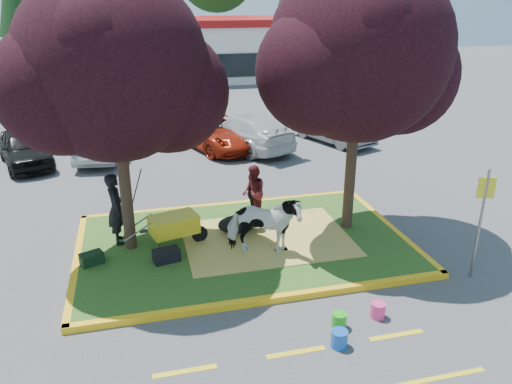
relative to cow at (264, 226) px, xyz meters
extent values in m
plane|color=#424244|center=(-0.31, 0.76, -0.90)|extent=(90.00, 90.00, 0.00)
cube|color=#244917|center=(-0.31, 0.76, -0.83)|extent=(8.00, 5.00, 0.15)
cube|color=yellow|center=(-0.31, -1.82, -0.83)|extent=(8.30, 0.16, 0.15)
cube|color=yellow|center=(-0.31, 3.34, -0.83)|extent=(8.30, 0.16, 0.15)
cube|color=yellow|center=(-4.39, 0.76, -0.83)|extent=(0.16, 5.30, 0.15)
cube|color=yellow|center=(3.77, 0.76, -0.83)|extent=(0.16, 5.30, 0.15)
cube|color=#CEBC55|center=(0.29, 0.76, -0.75)|extent=(4.20, 3.00, 0.01)
cylinder|color=black|center=(-3.11, 1.16, 1.01)|extent=(0.28, 0.28, 3.53)
sphere|color=black|center=(-3.11, 1.16, 3.66)|extent=(4.20, 4.20, 4.20)
sphere|color=black|center=(-1.95, 1.36, 3.03)|extent=(2.86, 2.86, 2.86)
sphere|color=black|center=(-4.16, 0.86, 3.28)|extent=(2.86, 2.86, 2.86)
cylinder|color=black|center=(2.59, 0.96, 1.09)|extent=(0.28, 0.28, 3.70)
sphere|color=black|center=(2.59, 0.96, 3.87)|extent=(4.40, 4.40, 4.40)
sphere|color=black|center=(3.80, 1.16, 3.21)|extent=(2.99, 2.99, 2.99)
sphere|color=black|center=(1.49, 0.66, 3.47)|extent=(2.99, 2.99, 2.99)
cube|color=yellow|center=(-2.31, -3.44, -0.90)|extent=(1.10, 0.12, 0.01)
cube|color=yellow|center=(-0.31, -3.44, -0.90)|extent=(1.10, 0.12, 0.01)
cube|color=yellow|center=(1.69, -3.44, -0.90)|extent=(1.10, 0.12, 0.01)
cube|color=silver|center=(1.69, 28.76, 1.10)|extent=(20.00, 8.00, 4.00)
cube|color=maroon|center=(1.69, 28.76, 3.25)|extent=(20.40, 8.40, 0.50)
cube|color=black|center=(1.69, 24.71, 0.50)|extent=(19.00, 0.10, 1.60)
cylinder|color=black|center=(-10.31, 37.76, 1.06)|extent=(0.44, 0.44, 3.92)
cylinder|color=black|center=(-2.31, 39.26, 0.64)|extent=(0.44, 0.44, 3.08)
cylinder|color=black|center=(5.69, 38.26, 0.92)|extent=(0.44, 0.44, 3.64)
cylinder|color=black|center=(13.69, 38.76, 0.85)|extent=(0.44, 0.44, 3.50)
cylinder|color=black|center=(21.69, 37.76, 0.71)|extent=(0.44, 0.44, 3.22)
imported|color=white|center=(0.00, 0.00, 0.00)|extent=(1.94, 1.30, 1.51)
ellipsoid|color=black|center=(-0.35, 1.34, -0.52)|extent=(1.20, 0.92, 0.46)
imported|color=black|center=(-3.39, 1.52, 0.16)|extent=(0.49, 0.70, 1.83)
imported|color=#4F161C|center=(0.28, 2.12, 0.01)|extent=(0.59, 0.75, 1.53)
imported|color=black|center=(0.29, 2.41, -0.15)|extent=(0.32, 0.72, 1.21)
cylinder|color=black|center=(-1.40, 1.03, -0.55)|extent=(0.42, 0.19, 0.41)
cylinder|color=slate|center=(-2.44, 0.78, -0.60)|extent=(0.04, 0.04, 0.30)
cylinder|color=slate|center=(-2.44, 1.29, -0.60)|extent=(0.04, 0.04, 0.30)
cube|color=gold|center=(-2.03, 1.03, -0.20)|extent=(1.29, 0.96, 0.46)
cylinder|color=slate|center=(-2.89, 0.78, -0.18)|extent=(0.73, 0.23, 0.38)
cylinder|color=slate|center=(-2.89, 1.29, -0.18)|extent=(0.73, 0.23, 0.38)
cube|color=black|center=(-2.31, 0.20, -0.60)|extent=(0.67, 0.45, 0.31)
cube|color=black|center=(-4.01, 0.52, -0.62)|extent=(0.60, 0.50, 0.27)
cylinder|color=slate|center=(4.38, -1.94, 0.40)|extent=(0.06, 0.06, 2.60)
cube|color=yellow|center=(4.38, -1.94, 1.28)|extent=(0.35, 0.15, 0.47)
cylinder|color=green|center=(0.73, -2.94, -0.75)|extent=(0.37, 0.37, 0.31)
cylinder|color=#EE347B|center=(1.61, -2.82, -0.74)|extent=(0.33, 0.33, 0.32)
cylinder|color=blue|center=(0.51, -3.47, -0.74)|extent=(0.41, 0.41, 0.33)
imported|color=black|center=(-6.84, 9.22, -0.23)|extent=(2.71, 4.22, 1.34)
imported|color=gray|center=(-4.05, 9.58, -0.19)|extent=(2.04, 4.46, 1.42)
imported|color=maroon|center=(0.53, 9.81, -0.23)|extent=(3.77, 5.35, 1.35)
imported|color=silver|center=(1.71, 9.35, -0.19)|extent=(3.85, 5.28, 1.42)
imported|color=#54565C|center=(5.60, 9.35, -0.24)|extent=(2.82, 4.28, 1.33)
camera|label=1|loc=(-2.78, -10.34, 5.10)|focal=35.00mm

